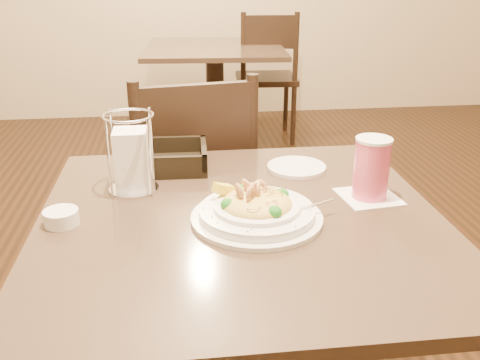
{
  "coord_description": "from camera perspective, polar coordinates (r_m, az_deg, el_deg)",
  "views": [
    {
      "loc": [
        -0.13,
        -1.06,
        1.25
      ],
      "look_at": [
        0.0,
        0.02,
        0.8
      ],
      "focal_mm": 40.0,
      "sensor_mm": 36.0,
      "label": 1
    }
  ],
  "objects": [
    {
      "name": "drink_glass",
      "position": [
        1.3,
        13.84,
        1.18
      ],
      "size": [
        0.15,
        0.15,
        0.15
      ],
      "rotation": [
        0.0,
        0.0,
        0.13
      ],
      "color": "white",
      "rests_on": "main_table"
    },
    {
      "name": "napkin_caddy",
      "position": [
        1.33,
        -11.49,
        2.29
      ],
      "size": [
        0.12,
        0.12,
        0.2
      ],
      "rotation": [
        0.0,
        0.0,
        0.07
      ],
      "color": "silver",
      "rests_on": "main_table"
    },
    {
      "name": "pasta_bowl",
      "position": [
        1.17,
        1.77,
        -3.11
      ],
      "size": [
        0.32,
        0.29,
        0.09
      ],
      "rotation": [
        0.0,
        0.0,
        0.21
      ],
      "color": "white",
      "rests_on": "main_table"
    },
    {
      "name": "bread_basket",
      "position": [
        1.48,
        -7.89,
        2.11
      ],
      "size": [
        0.23,
        0.19,
        0.06
      ],
      "rotation": [
        0.0,
        0.0,
        -0.03
      ],
      "color": "black",
      "rests_on": "main_table"
    },
    {
      "name": "main_table",
      "position": [
        1.31,
        0.11,
        -12.8
      ],
      "size": [
        0.9,
        0.9,
        0.72
      ],
      "color": "black",
      "rests_on": "ground"
    },
    {
      "name": "dining_chair_near",
      "position": [
        1.86,
        -5.27,
        -1.55
      ],
      "size": [
        0.48,
        0.48,
        0.93
      ],
      "rotation": [
        0.0,
        0.0,
        3.3
      ],
      "color": "black",
      "rests_on": "ground"
    },
    {
      "name": "background_table",
      "position": [
        3.68,
        -2.68,
        10.55
      ],
      "size": [
        0.96,
        0.96,
        0.72
      ],
      "rotation": [
        0.0,
        0.0,
        -0.06
      ],
      "color": "black",
      "rests_on": "ground"
    },
    {
      "name": "side_plate",
      "position": [
        1.47,
        6.05,
        1.37
      ],
      "size": [
        0.19,
        0.19,
        0.01
      ],
      "primitive_type": "cylinder",
      "rotation": [
        0.0,
        0.0,
        0.22
      ],
      "color": "white",
      "rests_on": "main_table"
    },
    {
      "name": "dining_chair_far",
      "position": [
        3.9,
        2.89,
        11.29
      ],
      "size": [
        0.44,
        0.44,
        0.93
      ],
      "rotation": [
        0.0,
        0.0,
        3.09
      ],
      "color": "black",
      "rests_on": "ground"
    },
    {
      "name": "butter_ramekin",
      "position": [
        1.22,
        -18.53,
        -3.8
      ],
      "size": [
        0.1,
        0.1,
        0.03
      ],
      "primitive_type": "cylinder",
      "rotation": [
        0.0,
        0.0,
        0.4
      ],
      "color": "white",
      "rests_on": "main_table"
    }
  ]
}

